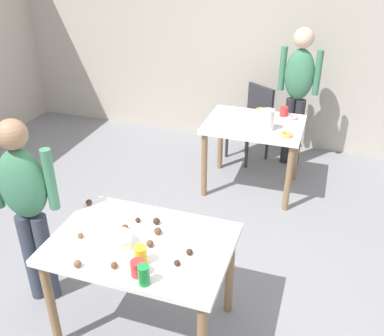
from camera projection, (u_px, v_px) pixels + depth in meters
The scene contains 30 objects.
ground_plane at pixel (160, 316), 3.15m from camera, with size 6.40×6.40×0.00m, color gray.
wall_back at pixel (258, 39), 5.18m from camera, with size 6.40×0.10×2.60m, color #BCB2A3.
dining_table_near at pixel (142, 254), 2.77m from camera, with size 1.13×0.77×0.75m.
dining_table_far at pixel (253, 134), 4.42m from camera, with size 0.97×0.74×0.75m.
chair_far_table at pixel (253, 118), 5.11m from camera, with size 0.55×0.55×0.87m.
person_girl_near at pixel (26, 200), 2.92m from camera, with size 0.45×0.28×1.45m.
person_adult_far at pixel (298, 86), 4.75m from camera, with size 0.46×0.24×1.57m.
mixing_bowl at pixel (118, 241), 2.66m from camera, with size 0.18×0.18×0.08m, color white.
soda_can at pixel (144, 275), 2.37m from camera, with size 0.07×0.07×0.12m, color #198438.
fork_near at pixel (189, 239), 2.73m from camera, with size 0.17×0.02×0.01m, color silver.
cup_near_0 at pixel (137, 268), 2.43m from camera, with size 0.08×0.08×0.10m, color red.
cup_near_1 at pixel (141, 255), 2.51m from camera, with size 0.08×0.08×0.12m, color yellow.
cake_ball_0 at pixel (125, 228), 2.80m from camera, with size 0.05×0.05×0.05m, color brown.
cake_ball_1 at pixel (138, 220), 2.88m from camera, with size 0.04×0.04×0.04m, color #3D2319.
cake_ball_2 at pixel (158, 231), 2.77m from camera, with size 0.05×0.05×0.05m, color brown.
cake_ball_3 at pixel (80, 235), 2.74m from camera, with size 0.04×0.04×0.04m, color brown.
cake_ball_4 at pixel (189, 252), 2.60m from camera, with size 0.04×0.04×0.04m, color #3D2319.
cake_ball_5 at pixel (89, 202), 3.06m from camera, with size 0.04×0.04×0.04m, color #3D2319.
cake_ball_6 at pixel (114, 265), 2.50m from camera, with size 0.04×0.04×0.04m, color brown.
cake_ball_7 at pixel (177, 263), 2.52m from camera, with size 0.04×0.04×0.04m, color #3D2319.
cake_ball_8 at pixel (150, 244), 2.66m from camera, with size 0.05×0.05×0.05m, color brown.
cake_ball_9 at pixel (156, 221), 2.86m from camera, with size 0.05×0.05×0.05m, color #3D2319.
cake_ball_10 at pixel (77, 264), 2.50m from camera, with size 0.05×0.05×0.05m, color brown.
pitcher_far at pixel (268, 120), 4.16m from camera, with size 0.12×0.12×0.21m, color white.
cup_far_0 at pixel (261, 116), 4.37m from camera, with size 0.09×0.09×0.11m, color white.
cup_far_1 at pixel (284, 112), 4.49m from camera, with size 0.08×0.08×0.10m, color red.
donut_far_0 at pixel (232, 109), 4.65m from camera, with size 0.10×0.10×0.03m, color white.
donut_far_1 at pixel (286, 134), 4.07m from camera, with size 0.12×0.12×0.04m, color gold.
donut_far_2 at pixel (293, 117), 4.45m from camera, with size 0.10×0.10×0.03m, color pink.
donut_far_3 at pixel (261, 110), 4.60m from camera, with size 0.12×0.12×0.04m, color gold.
Camera 1 is at (0.92, -2.05, 2.47)m, focal length 40.78 mm.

